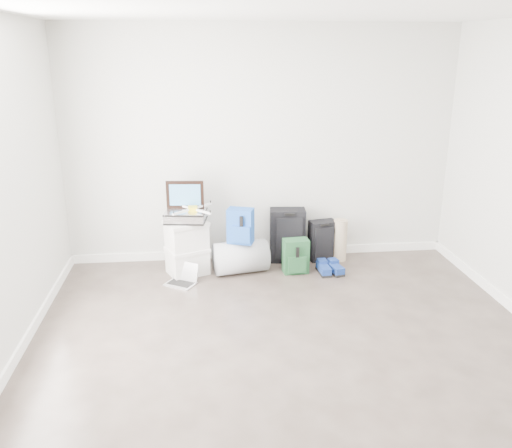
{
  "coord_description": "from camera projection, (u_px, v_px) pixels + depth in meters",
  "views": [
    {
      "loc": [
        -0.71,
        -3.65,
        2.43
      ],
      "look_at": [
        -0.12,
        1.9,
        0.61
      ],
      "focal_mm": 38.0,
      "sensor_mm": 36.0,
      "label": 1
    }
  ],
  "objects": [
    {
      "name": "duffel_bag",
      "position": [
        241.0,
        257.0,
        6.1
      ],
      "size": [
        0.65,
        0.47,
        0.37
      ],
      "primitive_type": "cylinder",
      "rotation": [
        0.0,
        1.57,
        0.19
      ],
      "color": "gray",
      "rests_on": "ground"
    },
    {
      "name": "briefcase",
      "position": [
        186.0,
        216.0,
        5.92
      ],
      "size": [
        0.47,
        0.38,
        0.12
      ],
      "primitive_type": "cube",
      "rotation": [
        0.0,
        0.0,
        -0.15
      ],
      "color": "#B2B2B7",
      "rests_on": "boxes_stack"
    },
    {
      "name": "blue_backpack",
      "position": [
        241.0,
        227.0,
        5.95
      ],
      "size": [
        0.32,
        0.28,
        0.39
      ],
      "rotation": [
        0.0,
        0.0,
        -0.33
      ],
      "color": "#173999",
      "rests_on": "duffel_bag"
    },
    {
      "name": "painting",
      "position": [
        185.0,
        195.0,
        5.94
      ],
      "size": [
        0.41,
        0.07,
        0.31
      ],
      "rotation": [
        0.0,
        0.0,
        -0.09
      ],
      "color": "black",
      "rests_on": "briefcase"
    },
    {
      "name": "boxes_stack",
      "position": [
        187.0,
        248.0,
        6.03
      ],
      "size": [
        0.53,
        0.49,
        0.61
      ],
      "rotation": [
        0.0,
        0.0,
        0.41
      ],
      "color": "silver",
      "rests_on": "ground"
    },
    {
      "name": "room_envelope",
      "position": [
        302.0,
        155.0,
        3.76
      ],
      "size": [
        4.52,
        5.02,
        2.71
      ],
      "color": "beige",
      "rests_on": "ground"
    },
    {
      "name": "shoes",
      "position": [
        329.0,
        269.0,
        6.12
      ],
      "size": [
        0.28,
        0.31,
        0.1
      ],
      "rotation": [
        0.0,
        0.0,
        0.13
      ],
      "color": "black",
      "rests_on": "ground"
    },
    {
      "name": "green_backpack",
      "position": [
        296.0,
        257.0,
        6.09
      ],
      "size": [
        0.29,
        0.22,
        0.39
      ],
      "rotation": [
        0.0,
        0.0,
        0.08
      ],
      "color": "#13361F",
      "rests_on": "ground"
    },
    {
      "name": "laptop",
      "position": [
        183.0,
        279.0,
        5.85
      ],
      "size": [
        0.38,
        0.35,
        0.22
      ],
      "rotation": [
        0.0,
        0.0,
        -0.56
      ],
      "color": "silver",
      "rests_on": "ground"
    },
    {
      "name": "carry_on",
      "position": [
        322.0,
        241.0,
        6.44
      ],
      "size": [
        0.34,
        0.26,
        0.49
      ],
      "rotation": [
        0.0,
        0.0,
        0.2
      ],
      "color": "black",
      "rests_on": "ground"
    },
    {
      "name": "rolled_rug",
      "position": [
        340.0,
        240.0,
        6.43
      ],
      "size": [
        0.16,
        0.16,
        0.5
      ],
      "primitive_type": "cylinder",
      "color": "gray",
      "rests_on": "ground"
    },
    {
      "name": "drone",
      "position": [
        193.0,
        209.0,
        5.88
      ],
      "size": [
        0.42,
        0.42,
        0.05
      ],
      "rotation": [
        0.0,
        0.0,
        -0.03
      ],
      "color": "gold",
      "rests_on": "briefcase"
    },
    {
      "name": "ground",
      "position": [
        297.0,
        371.0,
        4.27
      ],
      "size": [
        5.0,
        5.0,
        0.0
      ],
      "primitive_type": "plane",
      "color": "#322924",
      "rests_on": "ground"
    },
    {
      "name": "large_suitcase",
      "position": [
        287.0,
        235.0,
        6.4
      ],
      "size": [
        0.43,
        0.29,
        0.63
      ],
      "rotation": [
        0.0,
        0.0,
        -0.08
      ],
      "color": "black",
      "rests_on": "ground"
    }
  ]
}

